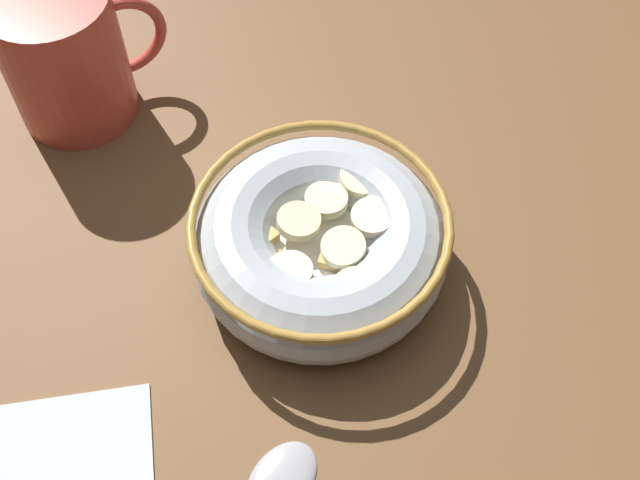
{
  "coord_description": "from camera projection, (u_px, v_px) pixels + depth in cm",
  "views": [
    {
      "loc": [
        -12.04,
        -23.92,
        43.93
      ],
      "look_at": [
        0.0,
        0.0,
        3.0
      ],
      "focal_mm": 45.76,
      "sensor_mm": 36.0,
      "label": 1
    }
  ],
  "objects": [
    {
      "name": "cereal_bowl",
      "position": [
        320.0,
        242.0,
        0.49
      ],
      "size": [
        15.64,
        15.64,
        5.12
      ],
      "color": "#B2BCC6",
      "rests_on": "ground_plane"
    },
    {
      "name": "coffee_mug",
      "position": [
        66.0,
        56.0,
        0.55
      ],
      "size": [
        11.41,
        8.23,
        9.96
      ],
      "color": "#D84C3F",
      "rests_on": "ground_plane"
    },
    {
      "name": "ground_plane",
      "position": [
        320.0,
        274.0,
        0.52
      ],
      "size": [
        98.35,
        98.35,
        2.0
      ],
      "primitive_type": "cube",
      "color": "brown"
    },
    {
      "name": "folded_napkin",
      "position": [
        43.0,
        460.0,
        0.44
      ],
      "size": [
        13.48,
        10.4,
        0.3
      ],
      "primitive_type": "cube",
      "rotation": [
        0.0,
        0.0,
        -0.31
      ],
      "color": "silver",
      "rests_on": "ground_plane"
    }
  ]
}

